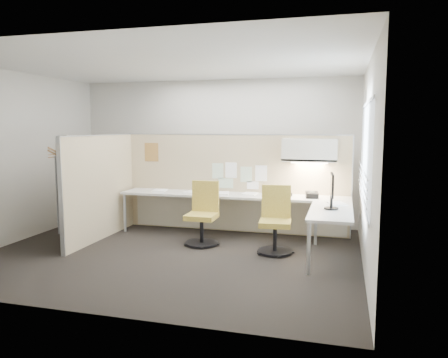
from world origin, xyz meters
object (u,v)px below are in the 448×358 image
(desk, at_px, (249,204))
(monitor, at_px, (332,189))
(chair_right, at_px, (275,222))
(phone, at_px, (312,195))
(chair_left, at_px, (203,215))

(desk, relative_size, monitor, 7.86)
(chair_right, distance_m, monitor, 1.00)
(desk, distance_m, monitor, 1.65)
(phone, bearing_deg, monitor, -79.32)
(phone, bearing_deg, chair_left, -169.28)
(desk, height_order, chair_right, chair_right)
(desk, relative_size, chair_left, 3.99)
(chair_left, bearing_deg, desk, 37.57)
(chair_right, bearing_deg, phone, 53.04)
(chair_left, bearing_deg, phone, 19.39)
(monitor, bearing_deg, phone, 15.56)
(monitor, bearing_deg, chair_right, 75.10)
(chair_right, bearing_deg, monitor, -15.68)
(chair_right, relative_size, phone, 4.22)
(chair_left, relative_size, chair_right, 1.01)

